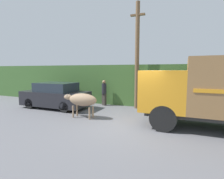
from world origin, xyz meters
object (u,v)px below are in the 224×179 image
Objects in this scene: pedestrian_on_hill at (104,91)px; brown_cow at (82,100)px; cargo_truck at (224,90)px; utility_pole at (137,55)px; parked_suv at (55,96)px.

brown_cow is at bearing 115.72° from pedestrian_on_hill.
utility_pole is (-4.32, 2.78, 1.75)m from cargo_truck.
parked_suv is 3.27m from pedestrian_on_hill.
pedestrian_on_hill reaches higher than brown_cow.
cargo_truck is 9.31m from parked_suv.
utility_pole is (4.92, 1.97, 2.62)m from parked_suv.
utility_pole reaches higher than brown_cow.
pedestrian_on_hill is 0.27× the size of utility_pole.
cargo_truck is 3.55× the size of pedestrian_on_hill.
cargo_truck is 7.24m from pedestrian_on_hill.
cargo_truck is at bearing -32.73° from utility_pole.
parked_suv is 5.91m from utility_pole.
cargo_truck reaches higher than brown_cow.
parked_suv is at bearing 58.33° from pedestrian_on_hill.
parked_suv is at bearing 171.92° from cargo_truck.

